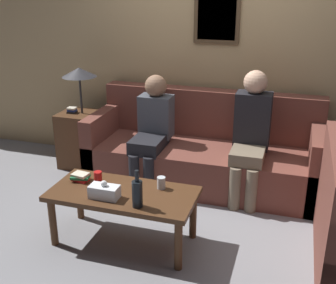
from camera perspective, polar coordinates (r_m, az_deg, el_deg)
ground_plane at (r=4.13m, az=3.05°, el=-8.32°), size 16.00×16.00×0.00m
wall_back at (r=4.63m, az=6.54°, el=11.96°), size 9.00×0.08×2.60m
couch_main at (r=4.46m, az=4.87°, el=-1.51°), size 2.37×0.89×0.93m
coffee_table at (r=3.41m, az=-6.10°, el=-7.63°), size 1.17×0.56×0.45m
side_table_with_lamp at (r=4.90m, az=-11.83°, el=1.37°), size 0.45×0.41×1.15m
wine_bottle at (r=3.11m, az=-4.18°, el=-6.91°), size 0.08×0.08×0.29m
drinking_glass at (r=3.39m, az=-0.92°, el=-5.54°), size 0.07×0.07×0.10m
book_stack at (r=3.60m, az=-11.77°, el=-4.66°), size 0.17×0.13×0.07m
soda_can at (r=3.48m, az=-9.44°, el=-4.91°), size 0.07×0.07×0.12m
tissue_box at (r=3.29m, az=-8.62°, el=-6.64°), size 0.23×0.12×0.15m
person_left at (r=4.33m, az=-2.14°, el=2.12°), size 0.34×0.63×1.13m
person_right at (r=4.10m, az=11.16°, el=1.42°), size 0.34×0.60×1.24m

